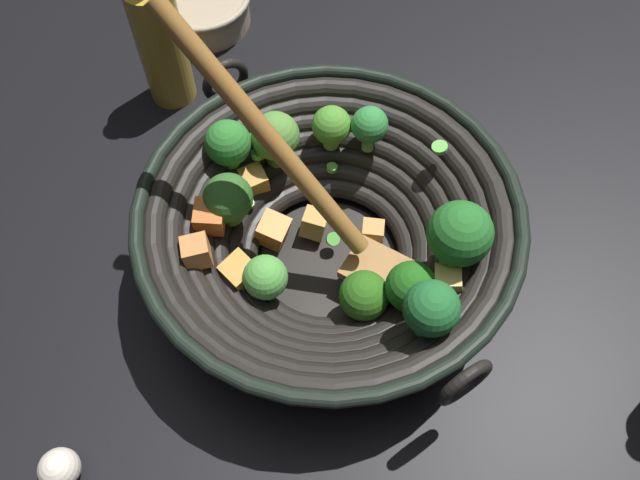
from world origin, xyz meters
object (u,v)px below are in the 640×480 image
(garlic_bulb, at_px, (59,469))
(prep_bowl, at_px, (201,7))
(wok, at_px, (329,229))
(cooking_oil_bottle, at_px, (160,40))

(garlic_bulb, bearing_deg, prep_bowl, 104.58)
(wok, xyz_separation_m, garlic_bulb, (-0.14, -0.29, -0.05))
(prep_bowl, bearing_deg, garlic_bulb, -75.42)
(cooking_oil_bottle, height_order, garlic_bulb, cooking_oil_bottle)
(garlic_bulb, bearing_deg, cooking_oil_bottle, 105.73)
(wok, height_order, prep_bowl, wok)
(wok, bearing_deg, prep_bowl, 135.60)
(wok, xyz_separation_m, cooking_oil_bottle, (-0.27, 0.16, 0.02))
(cooking_oil_bottle, bearing_deg, garlic_bulb, -74.27)
(prep_bowl, bearing_deg, wok, -44.40)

